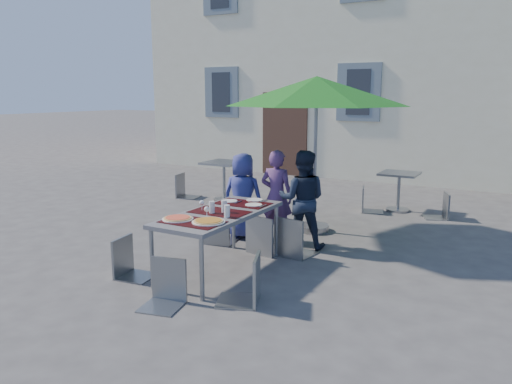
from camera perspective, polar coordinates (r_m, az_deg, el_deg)
The scene contains 23 objects.
ground at distance 6.40m, azimuth -10.49°, elevation -8.84°, with size 90.00×90.00×0.00m, color #414143.
building at distance 16.76m, azimuth 16.53°, elevation 19.97°, with size 13.60×8.20×11.10m.
dining_table at distance 6.12m, azimuth -4.18°, elevation -2.80°, with size 0.80×1.85×0.76m.
pizza_near_left at distance 5.79m, azimuth -8.94°, elevation -2.99°, with size 0.36×0.36×0.03m.
pizza_near_right at distance 5.61m, azimuth -5.45°, elevation -3.35°, with size 0.37×0.37×0.03m.
glassware at distance 5.98m, azimuth -4.41°, elevation -1.83°, with size 0.53×0.37×0.15m.
place_settings at distance 6.62m, azimuth -1.16°, elevation -1.12°, with size 0.66×0.49×0.01m.
child_0 at distance 7.55m, azimuth -1.52°, elevation -0.44°, with size 0.64×0.41×1.30m, color navy.
child_1 at distance 7.37m, azimuth 2.37°, elevation -0.45°, with size 0.50×0.33×1.37m, color #5D3873.
child_2 at distance 7.09m, azimuth 5.32°, elevation -0.85°, with size 0.68×0.39×1.40m, color #182236.
chair_0 at distance 7.26m, azimuth -4.45°, elevation -1.21°, with size 0.54×0.54×1.04m.
chair_1 at distance 6.79m, azimuth 0.93°, elevation -2.15°, with size 0.52×0.53×1.03m.
chair_2 at distance 6.69m, azimuth 4.28°, elevation -2.35°, with size 0.52×0.52×1.03m.
chair_3 at distance 6.15m, azimuth -14.39°, elevation -4.67°, with size 0.46×0.46×0.91m.
chair_4 at distance 5.21m, azimuth -1.04°, elevation -6.72°, with size 0.57×0.56×0.97m.
chair_5 at distance 5.27m, azimuth -10.47°, elevation -7.19°, with size 0.48×0.48×0.90m.
patio_umbrella at distance 7.80m, azimuth 6.95°, elevation 11.28°, with size 2.85×2.85×2.43m.
cafe_table_0 at distance 10.22m, azimuth -3.67°, elevation 2.19°, with size 0.75×0.75×0.81m.
bg_chair_l_0 at distance 10.65m, azimuth -8.22°, elevation 2.36°, with size 0.50×0.50×0.95m.
bg_chair_r_0 at distance 9.93m, azimuth -2.19°, elevation 1.61°, with size 0.41×0.40×0.89m.
cafe_table_1 at distance 9.68m, azimuth 16.02°, elevation 0.76°, with size 0.68×0.68×0.73m.
bg_chair_l_1 at distance 9.48m, azimuth 12.76°, elevation 0.80°, with size 0.48×0.48×0.87m.
bg_chair_r_1 at distance 9.33m, azimuth 20.47°, elevation 0.15°, with size 0.50×0.50×0.86m.
Camera 1 is at (3.90, -4.59, 2.18)m, focal length 35.00 mm.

